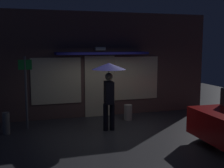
{
  "coord_description": "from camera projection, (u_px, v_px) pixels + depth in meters",
  "views": [
    {
      "loc": [
        -2.64,
        -7.89,
        2.59
      ],
      "look_at": [
        -0.1,
        0.37,
        1.42
      ],
      "focal_mm": 46.67,
      "sensor_mm": 36.0,
      "label": 1
    }
  ],
  "objects": [
    {
      "name": "ground_plane",
      "position": [
        119.0,
        133.0,
        8.59
      ],
      "size": [
        18.0,
        18.0,
        0.0
      ],
      "primitive_type": "plane",
      "color": "#2D2D33"
    },
    {
      "name": "street_sign_post",
      "position": [
        26.0,
        88.0,
        8.86
      ],
      "size": [
        0.4,
        0.07,
        2.24
      ],
      "color": "#595B60",
      "rests_on": "ground"
    },
    {
      "name": "building_facade",
      "position": [
        99.0,
        65.0,
        10.55
      ],
      "size": [
        8.47,
        1.0,
        3.74
      ],
      "color": "brown",
      "rests_on": "ground"
    },
    {
      "name": "sidewalk_bollard",
      "position": [
        128.0,
        112.0,
        10.06
      ],
      "size": [
        0.28,
        0.28,
        0.53
      ],
      "primitive_type": "cylinder",
      "color": "#B2A899",
      "rests_on": "ground"
    },
    {
      "name": "person_with_umbrella",
      "position": [
        109.0,
        79.0,
        8.67
      ],
      "size": [
        1.02,
        1.02,
        2.05
      ],
      "rotation": [
        0.0,
        0.0,
        -1.67
      ],
      "color": "black",
      "rests_on": "ground"
    },
    {
      "name": "sidewalk_bollard_2",
      "position": [
        6.0,
        123.0,
        8.46
      ],
      "size": [
        0.2,
        0.2,
        0.64
      ],
      "primitive_type": "cylinder",
      "color": "slate",
      "rests_on": "ground"
    }
  ]
}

